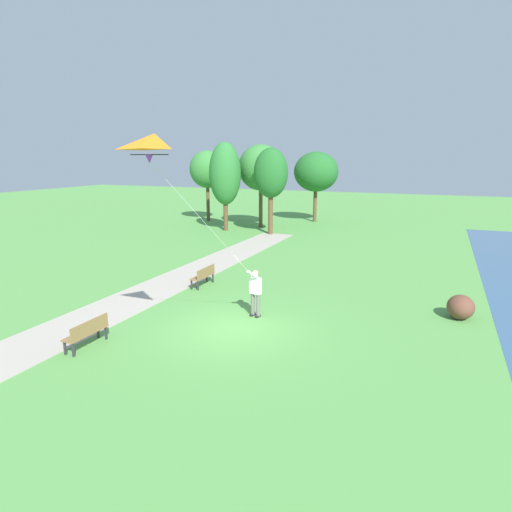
{
  "coord_description": "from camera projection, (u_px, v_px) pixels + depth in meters",
  "views": [
    {
      "loc": [
        6.06,
        -12.3,
        5.66
      ],
      "look_at": [
        0.1,
        1.7,
        2.18
      ],
      "focal_mm": 30.4,
      "sensor_mm": 36.0,
      "label": 1
    }
  ],
  "objects": [
    {
      "name": "ground_plane",
      "position": [
        233.0,
        329.0,
        14.61
      ],
      "size": [
        120.0,
        120.0,
        0.0
      ],
      "primitive_type": "plane",
      "color": "#569947"
    },
    {
      "name": "walkway_path",
      "position": [
        146.0,
        294.0,
        18.34
      ],
      "size": [
        2.59,
        32.01,
        0.02
      ],
      "primitive_type": "cube",
      "rotation": [
        0.0,
        0.0,
        -0.01
      ],
      "color": "#ADA393",
      "rests_on": "ground"
    },
    {
      "name": "person_kite_flyer",
      "position": [
        255.0,
        289.0,
        15.54
      ],
      "size": [
        0.51,
        0.63,
        1.83
      ],
      "color": "#232328",
      "rests_on": "ground"
    },
    {
      "name": "flying_kite",
      "position": [
        155.0,
        151.0,
        11.08
      ],
      "size": [
        1.54,
        4.2,
        4.4
      ],
      "color": "orange"
    },
    {
      "name": "park_bench_near_walkway",
      "position": [
        87.0,
        331.0,
        13.11
      ],
      "size": [
        0.45,
        1.5,
        0.88
      ],
      "color": "olive",
      "rests_on": "ground"
    },
    {
      "name": "park_bench_far_walkway",
      "position": [
        204.0,
        275.0,
        19.38
      ],
      "size": [
        0.45,
        1.5,
        0.88
      ],
      "color": "olive",
      "rests_on": "ground"
    },
    {
      "name": "tree_lakeside_near",
      "position": [
        271.0,
        174.0,
        31.56
      ],
      "size": [
        2.55,
        2.2,
        6.34
      ],
      "color": "brown",
      "rests_on": "ground"
    },
    {
      "name": "tree_treeline_center",
      "position": [
        261.0,
        168.0,
        34.96
      ],
      "size": [
        3.63,
        3.66,
        6.67
      ],
      "color": "brown",
      "rests_on": "ground"
    },
    {
      "name": "tree_treeline_left",
      "position": [
        316.0,
        172.0,
        37.97
      ],
      "size": [
        3.89,
        3.61,
        6.13
      ],
      "color": "brown",
      "rests_on": "ground"
    },
    {
      "name": "tree_horizon_far",
      "position": [
        207.0,
        170.0,
        38.53
      ],
      "size": [
        3.21,
        2.85,
        6.25
      ],
      "color": "brown",
      "rests_on": "ground"
    },
    {
      "name": "tree_behind_path",
      "position": [
        225.0,
        174.0,
        33.31
      ],
      "size": [
        2.49,
        2.35,
        6.81
      ],
      "color": "brown",
      "rests_on": "ground"
    },
    {
      "name": "lakeside_shrub",
      "position": [
        461.0,
        307.0,
        15.48
      ],
      "size": [
        0.94,
        1.12,
        0.86
      ],
      "primitive_type": "ellipsoid",
      "color": "brown",
      "rests_on": "ground"
    }
  ]
}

